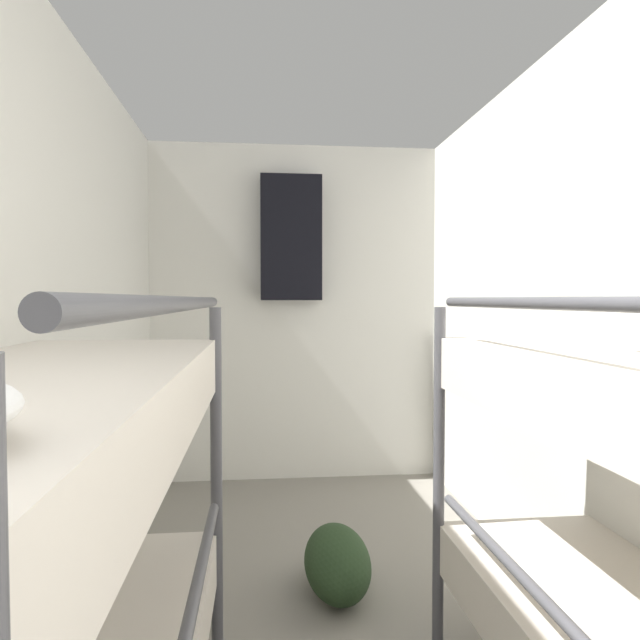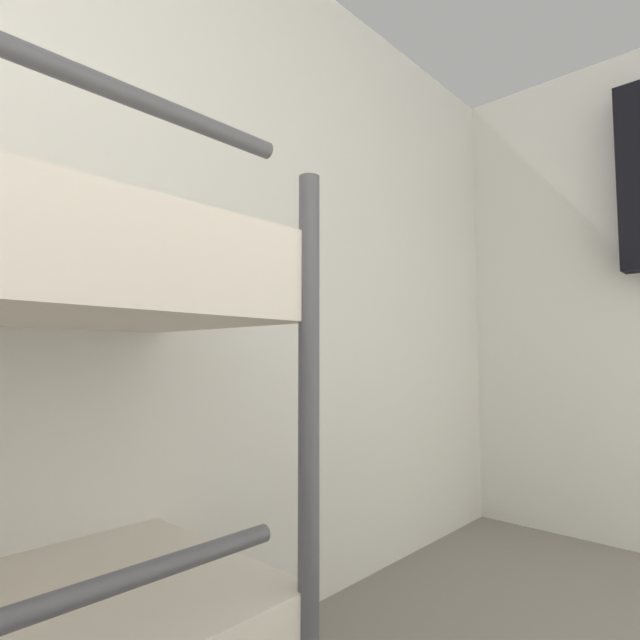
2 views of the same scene
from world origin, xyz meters
TOP-DOWN VIEW (x-y plane):
  - wall_left at (-1.09, 2.25)m, footprint 0.06×4.61m
  - wall_right at (1.09, 2.25)m, footprint 0.06×4.61m
  - wall_back at (0.00, 4.52)m, footprint 2.25×0.06m
  - bunk_stack_left_near at (-0.74, 1.42)m, footprint 0.66×1.85m
  - duffel_bag at (0.08, 2.77)m, footprint 0.30×0.55m
  - hanging_coat at (-0.04, 4.37)m, footprint 0.44×0.12m

SIDE VIEW (x-z plane):
  - duffel_bag at x=0.08m, z-range 0.00..0.30m
  - bunk_stack_left_near at x=-0.74m, z-range 0.07..1.43m
  - wall_left at x=-1.09m, z-range 0.00..2.49m
  - wall_right at x=1.09m, z-range 0.00..2.49m
  - wall_back at x=0.00m, z-range 0.00..2.49m
  - hanging_coat at x=-0.04m, z-range 1.34..2.24m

